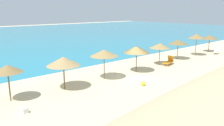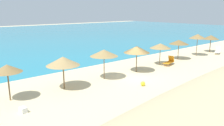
{
  "view_description": "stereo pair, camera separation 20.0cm",
  "coord_description": "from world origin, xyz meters",
  "px_view_note": "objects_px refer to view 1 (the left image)",
  "views": [
    {
      "loc": [
        -14.79,
        -13.66,
        5.97
      ],
      "look_at": [
        -1.43,
        1.53,
        1.24
      ],
      "focal_mm": 36.27,
      "sensor_mm": 36.0,
      "label": 1
    },
    {
      "loc": [
        -14.64,
        -13.79,
        5.97
      ],
      "look_at": [
        -1.43,
        1.53,
        1.24
      ],
      "focal_mm": 36.27,
      "sensor_mm": 36.0,
      "label": 2
    }
  ],
  "objects_px": {
    "beach_umbrella_4": "(104,53)",
    "beach_umbrella_6": "(160,46)",
    "beach_umbrella_3": "(63,61)",
    "cooler_box": "(24,110)",
    "beach_umbrella_7": "(178,42)",
    "beach_umbrella_8": "(197,36)",
    "beach_umbrella_5": "(137,49)",
    "lounge_chair_2": "(169,61)",
    "beach_umbrella_9": "(210,37)",
    "lounge_chair_1": "(216,51)",
    "beach_ball": "(143,84)",
    "beach_umbrella_2": "(7,69)"
  },
  "relations": [
    {
      "from": "beach_ball",
      "to": "beach_umbrella_2",
      "type": "bearing_deg",
      "value": 156.92
    },
    {
      "from": "beach_umbrella_9",
      "to": "lounge_chair_2",
      "type": "height_order",
      "value": "beach_umbrella_9"
    },
    {
      "from": "beach_umbrella_5",
      "to": "lounge_chair_1",
      "type": "xyz_separation_m",
      "value": [
        15.64,
        -0.86,
        -1.86
      ]
    },
    {
      "from": "beach_umbrella_2",
      "to": "beach_umbrella_3",
      "type": "bearing_deg",
      "value": -4.61
    },
    {
      "from": "lounge_chair_1",
      "to": "cooler_box",
      "type": "distance_m",
      "value": 27.5
    },
    {
      "from": "lounge_chair_2",
      "to": "beach_ball",
      "type": "distance_m",
      "value": 8.1
    },
    {
      "from": "beach_umbrella_3",
      "to": "beach_umbrella_9",
      "type": "distance_m",
      "value": 23.96
    },
    {
      "from": "beach_umbrella_7",
      "to": "beach_umbrella_6",
      "type": "bearing_deg",
      "value": -175.15
    },
    {
      "from": "beach_ball",
      "to": "beach_umbrella_4",
      "type": "bearing_deg",
      "value": 108.17
    },
    {
      "from": "lounge_chair_2",
      "to": "beach_umbrella_9",
      "type": "bearing_deg",
      "value": -96.39
    },
    {
      "from": "beach_umbrella_4",
      "to": "beach_ball",
      "type": "xyz_separation_m",
      "value": [
        1.16,
        -3.54,
        -2.16
      ]
    },
    {
      "from": "beach_umbrella_8",
      "to": "beach_umbrella_9",
      "type": "xyz_separation_m",
      "value": [
        4.02,
        0.13,
        -0.44
      ]
    },
    {
      "from": "beach_umbrella_4",
      "to": "beach_umbrella_7",
      "type": "height_order",
      "value": "beach_umbrella_4"
    },
    {
      "from": "beach_umbrella_3",
      "to": "beach_umbrella_7",
      "type": "xyz_separation_m",
      "value": [
        16.06,
        0.38,
        -0.03
      ]
    },
    {
      "from": "beach_umbrella_5",
      "to": "beach_umbrella_7",
      "type": "relative_size",
      "value": 1.06
    },
    {
      "from": "beach_umbrella_3",
      "to": "beach_umbrella_4",
      "type": "relative_size",
      "value": 0.96
    },
    {
      "from": "beach_umbrella_5",
      "to": "beach_umbrella_6",
      "type": "height_order",
      "value": "beach_umbrella_5"
    },
    {
      "from": "beach_umbrella_7",
      "to": "beach_umbrella_8",
      "type": "xyz_separation_m",
      "value": [
        3.88,
        -0.28,
        0.44
      ]
    },
    {
      "from": "beach_umbrella_7",
      "to": "beach_umbrella_9",
      "type": "distance_m",
      "value": 7.9
    },
    {
      "from": "beach_umbrella_8",
      "to": "beach_umbrella_9",
      "type": "bearing_deg",
      "value": 1.78
    },
    {
      "from": "beach_umbrella_2",
      "to": "lounge_chair_1",
      "type": "xyz_separation_m",
      "value": [
        27.46,
        -1.43,
        -1.84
      ]
    },
    {
      "from": "beach_umbrella_3",
      "to": "beach_umbrella_7",
      "type": "bearing_deg",
      "value": 1.36
    },
    {
      "from": "beach_umbrella_2",
      "to": "beach_ball",
      "type": "distance_m",
      "value": 10.09
    },
    {
      "from": "beach_umbrella_2",
      "to": "beach_umbrella_8",
      "type": "bearing_deg",
      "value": -0.51
    },
    {
      "from": "beach_umbrella_4",
      "to": "beach_umbrella_5",
      "type": "relative_size",
      "value": 1.02
    },
    {
      "from": "beach_umbrella_5",
      "to": "beach_umbrella_2",
      "type": "bearing_deg",
      "value": 177.23
    },
    {
      "from": "beach_umbrella_6",
      "to": "beach_umbrella_8",
      "type": "xyz_separation_m",
      "value": [
        7.98,
        0.07,
        0.45
      ]
    },
    {
      "from": "beach_umbrella_2",
      "to": "beach_umbrella_7",
      "type": "relative_size",
      "value": 1.03
    },
    {
      "from": "beach_umbrella_8",
      "to": "beach_umbrella_9",
      "type": "height_order",
      "value": "beach_umbrella_8"
    },
    {
      "from": "beach_umbrella_4",
      "to": "beach_umbrella_9",
      "type": "xyz_separation_m",
      "value": [
        19.97,
        0.24,
        -0.18
      ]
    },
    {
      "from": "beach_umbrella_6",
      "to": "cooler_box",
      "type": "distance_m",
      "value": 16.19
    },
    {
      "from": "beach_umbrella_4",
      "to": "beach_ball",
      "type": "relative_size",
      "value": 7.1
    },
    {
      "from": "lounge_chair_2",
      "to": "beach_ball",
      "type": "relative_size",
      "value": 4.54
    },
    {
      "from": "beach_umbrella_3",
      "to": "beach_umbrella_5",
      "type": "height_order",
      "value": "beach_umbrella_5"
    },
    {
      "from": "beach_umbrella_3",
      "to": "beach_umbrella_9",
      "type": "relative_size",
      "value": 1.03
    },
    {
      "from": "beach_umbrella_7",
      "to": "cooler_box",
      "type": "xyz_separation_m",
      "value": [
        -20.02,
        -2.54,
        -2.01
      ]
    },
    {
      "from": "beach_umbrella_5",
      "to": "beach_umbrella_6",
      "type": "relative_size",
      "value": 1.06
    },
    {
      "from": "beach_umbrella_9",
      "to": "beach_umbrella_2",
      "type": "bearing_deg",
      "value": 179.82
    },
    {
      "from": "beach_umbrella_5",
      "to": "beach_umbrella_7",
      "type": "xyz_separation_m",
      "value": [
        8.18,
        0.64,
        -0.09
      ]
    },
    {
      "from": "beach_umbrella_8",
      "to": "beach_umbrella_6",
      "type": "bearing_deg",
      "value": -179.48
    },
    {
      "from": "beach_umbrella_6",
      "to": "lounge_chair_1",
      "type": "xyz_separation_m",
      "value": [
        11.57,
        -1.15,
        -1.77
      ]
    },
    {
      "from": "beach_umbrella_7",
      "to": "cooler_box",
      "type": "relative_size",
      "value": 5.1
    },
    {
      "from": "beach_umbrella_3",
      "to": "cooler_box",
      "type": "bearing_deg",
      "value": -151.43
    },
    {
      "from": "beach_umbrella_3",
      "to": "lounge_chair_1",
      "type": "distance_m",
      "value": 23.62
    },
    {
      "from": "beach_umbrella_7",
      "to": "beach_umbrella_8",
      "type": "distance_m",
      "value": 3.91
    },
    {
      "from": "lounge_chair_1",
      "to": "beach_umbrella_4",
      "type": "bearing_deg",
      "value": 68.31
    },
    {
      "from": "lounge_chair_1",
      "to": "beach_ball",
      "type": "xyz_separation_m",
      "value": [
        -18.37,
        -2.44,
        -0.21
      ]
    },
    {
      "from": "beach_umbrella_2",
      "to": "cooler_box",
      "type": "distance_m",
      "value": 3.22
    },
    {
      "from": "beach_umbrella_4",
      "to": "beach_umbrella_6",
      "type": "bearing_deg",
      "value": 0.33
    },
    {
      "from": "beach_umbrella_3",
      "to": "beach_umbrella_9",
      "type": "xyz_separation_m",
      "value": [
        23.96,
        0.23,
        -0.03
      ]
    }
  ]
}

